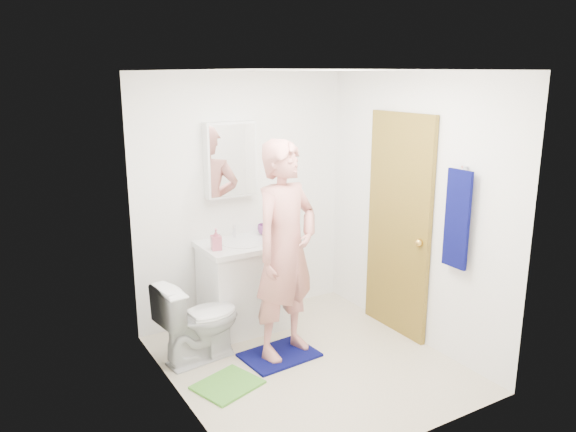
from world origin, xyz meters
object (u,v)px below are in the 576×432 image
object	(u,v)px
toilet	(199,320)
man	(286,250)
soap_dispenser	(216,239)
vanity_cabinet	(244,288)
toothbrush_cup	(264,229)
medicine_cabinet	(230,159)
towel	(457,219)

from	to	relation	value
toilet	man	distance (m)	0.94
man	toilet	bearing A→B (deg)	139.06
soap_dispenser	vanity_cabinet	bearing A→B (deg)	14.49
toothbrush_cup	man	distance (m)	0.84
medicine_cabinet	toilet	distance (m)	1.50
toothbrush_cup	medicine_cabinet	bearing A→B (deg)	162.92
toilet	soap_dispenser	world-z (taller)	soap_dispenser
medicine_cabinet	man	bearing A→B (deg)	-85.54
towel	soap_dispenser	size ratio (longest dim) A/B	4.13
toothbrush_cup	man	xyz separation A→B (m)	(-0.23, -0.80, 0.05)
soap_dispenser	man	bearing A→B (deg)	-58.02
vanity_cabinet	medicine_cabinet	size ratio (longest dim) A/B	1.14
toothbrush_cup	man	size ratio (longest dim) A/B	0.07
vanity_cabinet	soap_dispenser	world-z (taller)	soap_dispenser
vanity_cabinet	towel	xyz separation A→B (m)	(1.18, -1.48, 0.85)
toilet	soap_dispenser	distance (m)	0.72
vanity_cabinet	soap_dispenser	bearing A→B (deg)	-165.51
towel	medicine_cabinet	bearing A→B (deg)	124.61
toilet	vanity_cabinet	bearing A→B (deg)	-65.81
towel	toothbrush_cup	bearing A→B (deg)	118.54
medicine_cabinet	man	distance (m)	1.11
vanity_cabinet	man	distance (m)	0.87
towel	soap_dispenser	distance (m)	2.06
medicine_cabinet	towel	size ratio (longest dim) A/B	0.87
towel	soap_dispenser	bearing A→B (deg)	136.44
man	soap_dispenser	bearing A→B (deg)	104.68
soap_dispenser	toothbrush_cup	size ratio (longest dim) A/B	1.47
man	toothbrush_cup	bearing A→B (deg)	56.69
vanity_cabinet	medicine_cabinet	bearing A→B (deg)	90.00
medicine_cabinet	soap_dispenser	xyz separation A→B (m)	(-0.30, -0.30, -0.65)
toilet	toothbrush_cup	xyz separation A→B (m)	(0.90, 0.51, 0.54)
toilet	soap_dispenser	bearing A→B (deg)	-53.26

